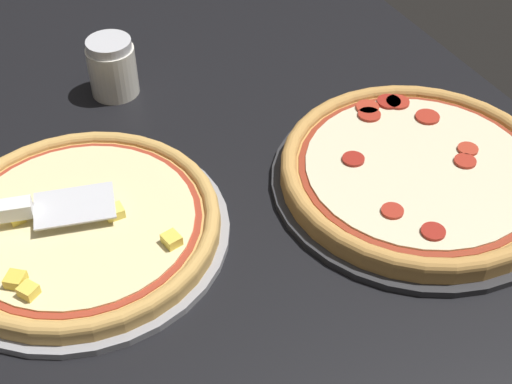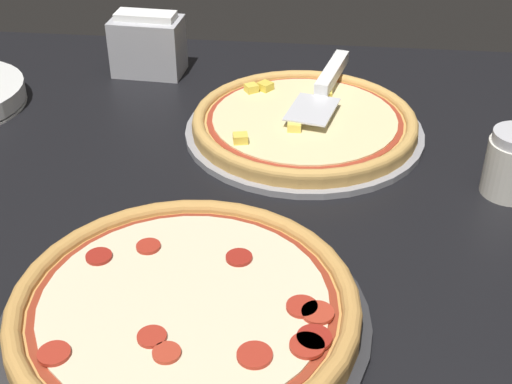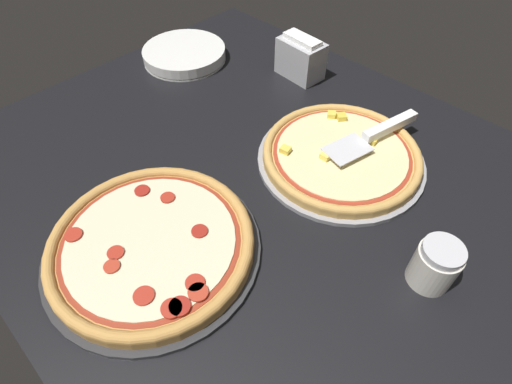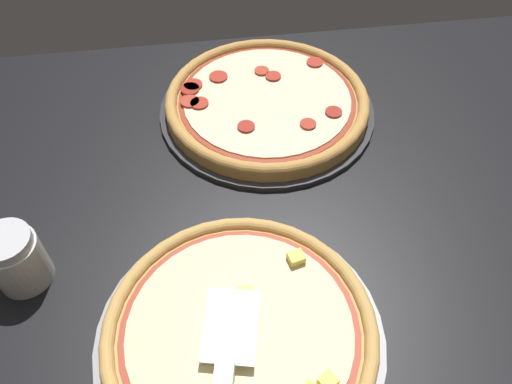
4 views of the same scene
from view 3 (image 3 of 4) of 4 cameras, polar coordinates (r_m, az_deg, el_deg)
name	(u,v)px [view 3 (image 3 of 4)]	position (r cm, az deg, el deg)	size (l,w,h in cm)	color
ground_plane	(282,196)	(84.60, 3.79, -0.53)	(140.78, 105.09, 3.60)	black
pizza_pan_front	(340,160)	(90.65, 11.95, 4.53)	(36.71, 36.71, 1.00)	#939399
pizza_front	(341,154)	(89.48, 12.12, 5.35)	(34.50, 34.50, 3.21)	tan
pizza_pan_back	(153,249)	(75.77, -14.44, -7.95)	(39.19, 39.19, 1.00)	#2D2D30
pizza_back	(151,243)	(74.12, -14.73, -7.09)	(36.84, 36.84, 2.99)	#C68E47
serving_spatula	(382,130)	(93.51, 17.59, 8.44)	(9.76, 25.03, 2.00)	silver
plate_stack	(184,54)	(124.82, -10.19, 18.83)	(23.87, 23.87, 3.50)	white
parmesan_shaker	(435,265)	(73.31, 24.23, -9.45)	(7.39, 7.39, 9.16)	silver
napkin_holder	(301,58)	(114.68, 6.40, 18.52)	(12.78, 8.47, 11.24)	#B2B2B7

